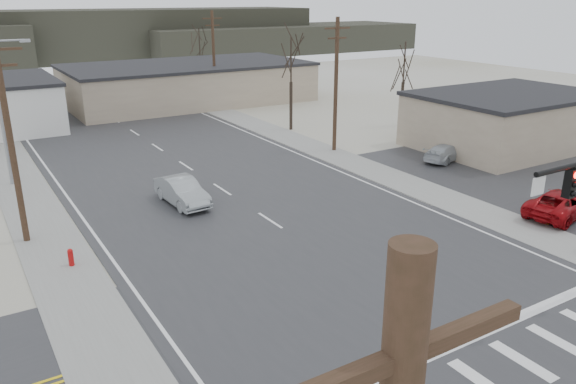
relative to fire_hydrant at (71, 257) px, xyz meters
name	(u,v)px	position (x,y,z in m)	size (l,w,h in m)	color
ground	(364,282)	(10.20, -8.00, -0.45)	(140.00, 140.00, 0.00)	beige
main_road	(215,185)	(10.20, 7.00, -0.43)	(18.00, 110.00, 0.05)	#2A2B2D
cross_road	(364,282)	(10.20, -8.00, -0.43)	(90.00, 10.00, 0.04)	#2A2B2D
parking_lot	(538,172)	(30.20, -2.00, -0.44)	(18.00, 20.00, 0.03)	#2A2B2D
sidewalk_left	(24,192)	(-0.40, 12.00, -0.42)	(3.00, 90.00, 0.06)	gray
sidewalk_right	(310,146)	(20.80, 12.00, -0.42)	(3.00, 90.00, 0.06)	gray
fire_hydrant	(71,257)	(0.00, 0.00, 0.00)	(0.24, 0.24, 0.87)	#A50C0C
building_right_far	(188,83)	(20.20, 36.00, 1.70)	(26.30, 14.30, 4.30)	tan
building_lot	(507,119)	(34.20, 4.00, 1.71)	(14.30, 10.30, 4.30)	tan
upole_left_b	(10,138)	(-1.30, 4.00, 4.77)	(2.20, 0.30, 10.00)	#402A1D
upole_right_a	(336,83)	(21.70, 10.00, 4.77)	(2.20, 0.30, 10.00)	#402A1D
upole_right_b	(214,57)	(21.70, 32.00, 4.77)	(2.20, 0.30, 10.00)	#402A1D
streetlight_main	(2,105)	(-0.60, 14.00, 4.64)	(2.40, 0.25, 9.00)	gray
tree_right_mid	(291,63)	(22.70, 18.00, 5.48)	(3.74, 3.74, 8.33)	#2F231D
tree_right_far	(200,45)	(25.20, 44.00, 5.13)	(3.52, 3.52, 7.84)	#2F231D
tree_lot	(404,65)	(32.20, 14.00, 5.13)	(3.52, 3.52, 7.84)	#2F231D
hill_center	(108,34)	(25.20, 88.00, 4.05)	(80.00, 18.00, 9.00)	#333026
hill_right	(282,39)	(60.20, 82.00, 2.30)	(60.00, 18.00, 5.50)	#333026
sedan_crossing	(182,191)	(7.16, 4.87, 0.35)	(1.61, 4.62, 1.52)	gray
car_far_a	(114,104)	(11.24, 34.15, 0.39)	(2.23, 5.48, 1.59)	black
car_far_b	(64,99)	(7.55, 40.59, 0.37)	(1.84, 4.57, 1.56)	black
car_parked_red	(562,204)	(24.05, -7.73, 0.29)	(2.36, 5.11, 1.42)	maroon
car_parked_silver	(446,153)	(26.85, 3.33, 0.18)	(1.69, 4.16, 1.21)	#B2B8BE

